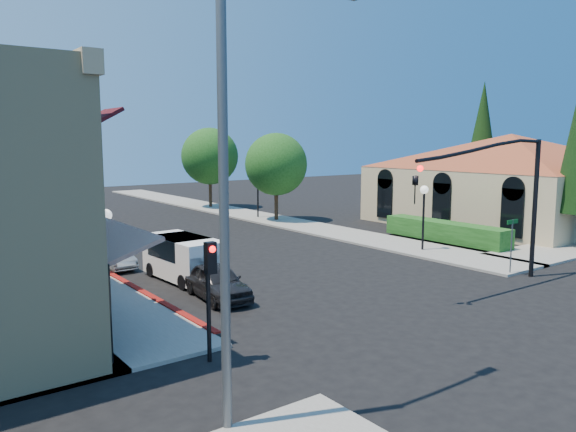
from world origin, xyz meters
TOP-DOWN VIEW (x-y plane):
  - ground at (0.00, 0.00)m, footprint 120.00×120.00m
  - sidewalk_left at (-8.75, 27.00)m, footprint 3.50×50.00m
  - sidewalk_right at (8.75, 27.00)m, footprint 3.50×50.00m
  - curb_red_strip at (-6.90, 8.00)m, footprint 0.25×10.00m
  - mission_building at (21.99, 11.50)m, footprint 30.12×30.12m
  - hedge at (11.70, 9.00)m, footprint 1.40×8.00m
  - conifer_far at (28.00, 18.00)m, footprint 3.20×3.20m
  - street_tree_a at (8.80, 22.00)m, footprint 4.56×4.56m
  - street_tree_b at (8.80, 32.00)m, footprint 4.94×4.94m
  - signal_mast_arm at (5.86, 1.50)m, footprint 8.01×0.39m
  - secondary_signal at (-8.00, 1.41)m, footprint 0.28×0.42m
  - cobra_streetlight at (-9.15, -2.00)m, footprint 3.60×0.25m
  - street_name_sign at (7.50, 2.20)m, footprint 0.80×0.06m
  - lamppost_left_near at (-8.50, 8.00)m, footprint 0.44×0.44m
  - lamppost_left_far at (-8.50, 22.00)m, footprint 0.44×0.44m
  - lamppost_right_near at (8.50, 8.00)m, footprint 0.44×0.44m
  - lamppost_right_far at (8.50, 24.00)m, footprint 0.44×0.44m
  - white_van at (-4.55, 10.02)m, footprint 2.03×4.27m
  - parked_car_a at (-4.82, 6.71)m, footprint 1.95×3.99m
  - parked_car_b at (-6.20, 14.06)m, footprint 1.22×3.23m
  - parked_car_c at (-6.20, 22.11)m, footprint 1.76×4.10m
  - parked_car_d at (-5.51, 29.35)m, footprint 2.45×4.58m

SIDE VIEW (x-z plane):
  - ground at x=0.00m, z-range 0.00..0.00m
  - curb_red_strip at x=-6.90m, z-range -0.03..0.03m
  - hedge at x=11.70m, z-range -0.55..0.55m
  - sidewalk_left at x=-8.75m, z-range 0.00..0.12m
  - sidewalk_right at x=8.75m, z-range 0.00..0.12m
  - parked_car_b at x=-6.20m, z-range 0.00..1.05m
  - parked_car_c at x=-6.20m, z-range 0.00..1.18m
  - parked_car_d at x=-5.51m, z-range 0.00..1.22m
  - parked_car_a at x=-4.82m, z-range 0.00..1.31m
  - white_van at x=-4.55m, z-range 0.15..2.00m
  - street_name_sign at x=7.50m, z-range 0.45..2.95m
  - secondary_signal at x=-8.00m, z-range 0.66..3.98m
  - lamppost_left_near at x=-8.50m, z-range 0.95..4.52m
  - lamppost_left_far at x=-8.50m, z-range 0.95..4.52m
  - lamppost_right_near at x=8.50m, z-range 0.95..4.52m
  - lamppost_right_far at x=8.50m, z-range 0.95..4.52m
  - mission_building at x=21.99m, z-range 0.55..6.95m
  - signal_mast_arm at x=5.86m, z-range 1.09..7.09m
  - street_tree_a at x=8.80m, z-range 0.95..7.43m
  - street_tree_b at x=8.80m, z-range 1.03..8.05m
  - cobra_streetlight at x=-9.15m, z-range 0.61..9.92m
  - conifer_far at x=28.00m, z-range 0.86..11.86m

